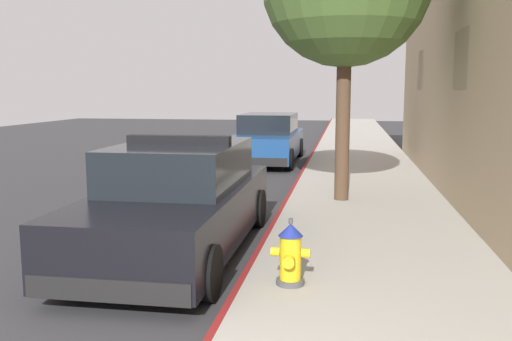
# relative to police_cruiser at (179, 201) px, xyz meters

# --- Properties ---
(ground_plane) EXTENTS (32.53, 60.00, 0.20)m
(ground_plane) POSITION_rel_police_cruiser_xyz_m (-3.22, 5.19, -0.84)
(ground_plane) COLOR #353538
(sidewalk_pavement) EXTENTS (3.12, 60.00, 0.15)m
(sidewalk_pavement) POSITION_rel_police_cruiser_xyz_m (2.78, 5.19, -0.67)
(sidewalk_pavement) COLOR #ADA89E
(sidewalk_pavement) RESTS_ON ground
(curb_painted_edge) EXTENTS (0.08, 60.00, 0.15)m
(curb_painted_edge) POSITION_rel_police_cruiser_xyz_m (1.18, 5.19, -0.67)
(curb_painted_edge) COLOR maroon
(curb_painted_edge) RESTS_ON ground
(police_cruiser) EXTENTS (1.94, 4.84, 1.68)m
(police_cruiser) POSITION_rel_police_cruiser_xyz_m (0.00, 0.00, 0.00)
(police_cruiser) COLOR black
(police_cruiser) RESTS_ON ground
(parked_car_silver_ahead) EXTENTS (1.94, 4.84, 1.56)m
(parked_car_silver_ahead) POSITION_rel_police_cruiser_xyz_m (-0.15, 10.13, -0.00)
(parked_car_silver_ahead) COLOR navy
(parked_car_silver_ahead) RESTS_ON ground
(fire_hydrant) EXTENTS (0.44, 0.40, 0.76)m
(fire_hydrant) POSITION_rel_police_cruiser_xyz_m (1.75, -1.48, -0.25)
(fire_hydrant) COLOR #4C4C51
(fire_hydrant) RESTS_ON sidewalk_pavement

